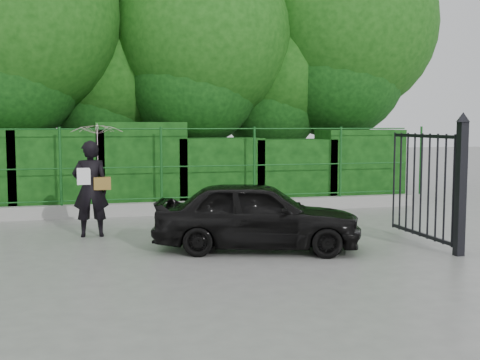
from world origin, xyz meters
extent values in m
plane|color=gray|center=(0.00, 0.00, 0.00)|extent=(80.00, 80.00, 0.00)
cube|color=#9E9E99|center=(0.00, 4.50, 0.15)|extent=(14.00, 0.25, 0.30)
cylinder|color=#144D19|center=(-1.90, 4.50, 1.20)|extent=(0.06, 0.06, 1.80)
cylinder|color=#144D19|center=(0.40, 4.50, 1.20)|extent=(0.06, 0.06, 1.80)
cylinder|color=#144D19|center=(2.70, 4.50, 1.20)|extent=(0.06, 0.06, 1.80)
cylinder|color=#144D19|center=(5.00, 4.50, 1.20)|extent=(0.06, 0.06, 1.80)
cylinder|color=#144D19|center=(7.30, 4.50, 1.20)|extent=(0.06, 0.06, 1.80)
cylinder|color=#144D19|center=(0.00, 4.50, 0.40)|extent=(13.60, 0.03, 0.03)
cylinder|color=#144D19|center=(0.00, 4.50, 1.15)|extent=(13.60, 0.03, 0.03)
cylinder|color=#144D19|center=(0.00, 4.50, 2.05)|extent=(13.60, 0.03, 0.03)
cube|color=black|center=(-2.00, 5.50, 1.01)|extent=(2.20, 1.20, 2.02)
cube|color=black|center=(0.00, 5.50, 1.11)|extent=(2.20, 1.20, 2.21)
cube|color=black|center=(2.00, 5.50, 0.90)|extent=(2.20, 1.20, 1.80)
cube|color=black|center=(4.00, 5.50, 0.88)|extent=(2.20, 1.20, 1.76)
cube|color=black|center=(6.00, 5.50, 1.00)|extent=(2.20, 1.20, 2.00)
cylinder|color=black|center=(-3.00, 7.20, 2.25)|extent=(0.36, 0.36, 4.50)
sphere|color=#14470F|center=(-3.00, 7.20, 4.95)|extent=(5.40, 5.40, 5.40)
cylinder|color=black|center=(-0.50, 8.50, 1.62)|extent=(0.36, 0.36, 3.25)
sphere|color=#14470F|center=(-0.50, 8.50, 3.58)|extent=(3.90, 3.90, 3.90)
cylinder|color=black|center=(2.00, 7.50, 2.12)|extent=(0.36, 0.36, 4.25)
sphere|color=#14470F|center=(2.00, 7.50, 4.68)|extent=(5.10, 5.10, 5.10)
cylinder|color=black|center=(4.50, 8.20, 1.75)|extent=(0.36, 0.36, 3.50)
sphere|color=#14470F|center=(4.50, 8.20, 3.85)|extent=(4.20, 4.20, 4.20)
cylinder|color=black|center=(6.50, 7.80, 2.38)|extent=(0.36, 0.36, 4.75)
sphere|color=#14470F|center=(6.50, 7.80, 5.23)|extent=(5.70, 5.70, 5.70)
cube|color=black|center=(4.60, -1.20, 1.10)|extent=(0.14, 0.14, 2.20)
cone|color=black|center=(4.60, -1.20, 2.28)|extent=(0.22, 0.22, 0.16)
cube|color=black|center=(4.60, -0.05, 0.15)|extent=(0.05, 2.00, 0.06)
cube|color=black|center=(4.60, -0.05, 1.95)|extent=(0.05, 2.00, 0.06)
cylinder|color=black|center=(4.60, -1.00, 1.05)|extent=(0.04, 0.04, 1.90)
cylinder|color=black|center=(4.60, -0.75, 1.05)|extent=(0.04, 0.04, 1.90)
cylinder|color=black|center=(4.60, -0.50, 1.05)|extent=(0.04, 0.04, 1.90)
cylinder|color=black|center=(4.60, -0.25, 1.05)|extent=(0.04, 0.04, 1.90)
cylinder|color=black|center=(4.60, 0.00, 1.05)|extent=(0.04, 0.04, 1.90)
cylinder|color=black|center=(4.60, 0.25, 1.05)|extent=(0.04, 0.04, 1.90)
cylinder|color=black|center=(4.60, 0.50, 1.05)|extent=(0.04, 0.04, 1.90)
cylinder|color=black|center=(4.60, 0.75, 1.05)|extent=(0.04, 0.04, 1.90)
cylinder|color=black|center=(4.60, 1.00, 1.05)|extent=(0.04, 0.04, 1.90)
imported|color=black|center=(-1.26, 2.05, 0.93)|extent=(0.69, 0.47, 1.85)
imported|color=silver|center=(-1.11, 2.10, 1.73)|extent=(0.99, 1.01, 0.91)
cube|color=olive|center=(-1.04, 1.97, 1.03)|extent=(0.32, 0.15, 0.24)
cube|color=white|center=(-1.38, 1.93, 1.18)|extent=(0.25, 0.02, 0.32)
imported|color=black|center=(1.51, 0.09, 0.60)|extent=(3.80, 2.42, 1.21)
camera|label=1|loc=(-1.33, -9.76, 2.17)|focal=45.00mm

